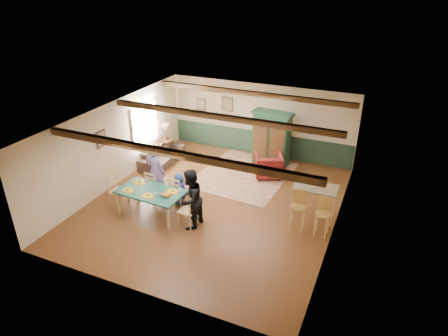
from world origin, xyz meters
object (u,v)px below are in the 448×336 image
at_px(dining_chair_end_left, 118,191).
at_px(armoire, 271,139).
at_px(person_woman, 190,199).
at_px(end_table, 166,147).
at_px(dining_table, 152,203).
at_px(dining_chair_end_right, 187,210).
at_px(cat, 165,194).
at_px(armchair, 268,165).
at_px(bar_stool_right, 322,218).
at_px(dining_chair_far_right, 178,191).
at_px(person_man, 155,172).
at_px(sofa, 162,155).
at_px(bar_stool_left, 298,212).
at_px(table_lamp, 165,132).
at_px(person_child, 179,189).
at_px(dining_chair_far_left, 155,185).
at_px(counter_table, 314,202).

bearing_deg(dining_chair_end_left, armoire, -33.04).
bearing_deg(person_woman, end_table, -138.28).
xyz_separation_m(dining_chair_end_left, end_table, (-0.61, 3.71, -0.17)).
bearing_deg(dining_table, dining_chair_end_right, -2.98).
height_order(cat, armchair, cat).
bearing_deg(armoire, person_woman, -93.72).
bearing_deg(bar_stool_right, dining_table, -167.06).
bearing_deg(dining_chair_far_right, armoire, -110.01).
xyz_separation_m(dining_chair_end_left, person_woman, (2.48, -0.13, 0.36)).
distance_m(dining_table, dining_chair_far_right, 0.86).
distance_m(dining_chair_end_right, armchair, 3.84).
height_order(person_woman, armoire, armoire).
relative_size(dining_table, bar_stool_right, 1.74).
height_order(person_man, armchair, person_man).
xyz_separation_m(sofa, bar_stool_left, (5.54, -2.18, 0.27)).
bearing_deg(person_man, end_table, -61.10).
bearing_deg(armchair, dining_chair_end_right, 49.22).
xyz_separation_m(dining_chair_end_left, table_lamp, (-0.61, 3.71, 0.44)).
height_order(dining_chair_end_left, bar_stool_right, bar_stool_right).
xyz_separation_m(table_lamp, bar_stool_right, (6.41, -2.84, -0.39)).
distance_m(person_child, end_table, 3.73).
bearing_deg(person_woman, dining_chair_far_right, -130.27).
height_order(dining_chair_end_right, end_table, dining_chair_end_right).
xyz_separation_m(dining_chair_far_left, dining_chair_end_left, (-0.81, -0.70, 0.00)).
distance_m(sofa, bar_stool_right, 6.55).
bearing_deg(armoire, end_table, -162.75).
height_order(cat, armoire, armoire).
bearing_deg(person_man, counter_table, -166.68).
height_order(dining_chair_end_left, end_table, dining_chair_end_left).
height_order(dining_chair_far_left, person_woman, person_woman).
relative_size(dining_chair_end_left, dining_chair_end_right, 1.00).
height_order(dining_table, table_lamp, table_lamp).
relative_size(armchair, table_lamp, 1.56).
distance_m(dining_table, armchair, 4.28).
bearing_deg(dining_chair_end_right, table_lamp, -139.19).
distance_m(armoire, counter_table, 3.62).
distance_m(dining_chair_far_left, person_woman, 1.90).
height_order(person_child, armoire, armoire).
relative_size(dining_chair_end_right, bar_stool_right, 0.92).
distance_m(dining_chair_far_left, cat, 1.35).
bearing_deg(dining_chair_far_left, person_woman, 156.43).
bearing_deg(dining_chair_far_right, end_table, -50.70).
height_order(dining_chair_far_left, armoire, armoire).
height_order(dining_chair_end_right, armchair, dining_chair_end_right).
relative_size(sofa, bar_stool_left, 1.81).
bearing_deg(sofa, dining_table, -153.16).
xyz_separation_m(person_man, table_lamp, (-1.42, 2.93, 0.03)).
relative_size(armoire, bar_stool_right, 1.84).
relative_size(person_child, cat, 2.79).
bearing_deg(person_man, dining_table, 116.57).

